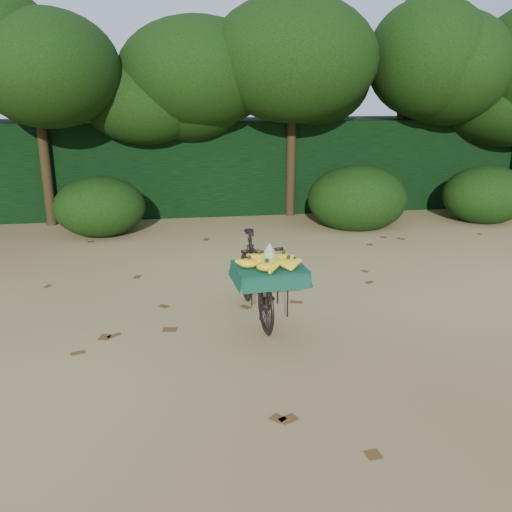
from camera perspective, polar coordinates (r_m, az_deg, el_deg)
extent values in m
plane|color=tan|center=(5.74, 10.05, -7.83)|extent=(80.00, 80.00, 0.00)
imported|color=black|center=(5.85, -0.09, -2.18)|extent=(0.56, 1.56, 0.92)
cube|color=black|center=(5.21, 1.43, -1.26)|extent=(0.36, 0.43, 0.02)
cube|color=#124532|center=(5.20, 1.43, -1.10)|extent=(0.71, 0.60, 0.01)
ellipsoid|color=olive|center=(5.20, 2.12, -0.55)|extent=(0.09, 0.07, 0.10)
ellipsoid|color=olive|center=(5.24, 1.50, -0.41)|extent=(0.09, 0.07, 0.10)
ellipsoid|color=olive|center=(5.20, 0.78, -0.53)|extent=(0.09, 0.07, 0.10)
ellipsoid|color=olive|center=(5.14, 0.96, -0.75)|extent=(0.09, 0.07, 0.10)
ellipsoid|color=olive|center=(5.14, 1.79, -0.76)|extent=(0.09, 0.07, 0.10)
cylinder|color=#EAE5C6|center=(5.18, 1.41, -0.11)|extent=(0.11, 0.11, 0.14)
cube|color=black|center=(11.44, 0.19, 9.71)|extent=(26.00, 1.80, 1.80)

